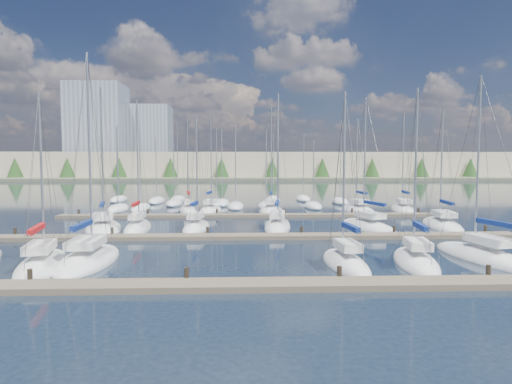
{
  "coord_description": "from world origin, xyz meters",
  "views": [
    {
      "loc": [
        -1.17,
        -19.04,
        6.31
      ],
      "look_at": [
        0.0,
        14.0,
        4.0
      ],
      "focal_mm": 30.0,
      "sensor_mm": 36.0,
      "label": 1
    }
  ],
  "objects_px": {
    "sailboat_f": "(483,257)",
    "sailboat_r": "(403,210)",
    "sailboat_h": "(103,228)",
    "sailboat_e": "(416,261)",
    "sailboat_i": "(138,228)",
    "sailboat_o": "(211,210)",
    "sailboat_c": "(89,260)",
    "sailboat_q": "(358,210)",
    "sailboat_d": "(346,263)",
    "sailboat_n": "(188,210)",
    "sailboat_m": "(442,225)",
    "sailboat_p": "(271,210)",
    "sailboat_l": "(368,227)",
    "sailboat_j": "(196,228)",
    "sailboat_k": "(278,226)",
    "sailboat_b": "(42,265)"
  },
  "relations": [
    {
      "from": "sailboat_c",
      "to": "sailboat_d",
      "type": "relative_size",
      "value": 1.23
    },
    {
      "from": "sailboat_j",
      "to": "sailboat_o",
      "type": "bearing_deg",
      "value": 94.2
    },
    {
      "from": "sailboat_f",
      "to": "sailboat_r",
      "type": "xyz_separation_m",
      "value": [
        5.33,
        27.53,
        0.01
      ]
    },
    {
      "from": "sailboat_k",
      "to": "sailboat_r",
      "type": "distance_m",
      "value": 22.18
    },
    {
      "from": "sailboat_e",
      "to": "sailboat_i",
      "type": "distance_m",
      "value": 24.94
    },
    {
      "from": "sailboat_c",
      "to": "sailboat_q",
      "type": "bearing_deg",
      "value": 46.15
    },
    {
      "from": "sailboat_f",
      "to": "sailboat_i",
      "type": "relative_size",
      "value": 0.98
    },
    {
      "from": "sailboat_i",
      "to": "sailboat_r",
      "type": "bearing_deg",
      "value": 20.89
    },
    {
      "from": "sailboat_n",
      "to": "sailboat_m",
      "type": "distance_m",
      "value": 29.55
    },
    {
      "from": "sailboat_c",
      "to": "sailboat_q",
      "type": "height_order",
      "value": "sailboat_c"
    },
    {
      "from": "sailboat_i",
      "to": "sailboat_o",
      "type": "distance_m",
      "value": 15.37
    },
    {
      "from": "sailboat_b",
      "to": "sailboat_p",
      "type": "distance_m",
      "value": 32.51
    },
    {
      "from": "sailboat_o",
      "to": "sailboat_p",
      "type": "bearing_deg",
      "value": 5.05
    },
    {
      "from": "sailboat_p",
      "to": "sailboat_d",
      "type": "bearing_deg",
      "value": -80.81
    },
    {
      "from": "sailboat_c",
      "to": "sailboat_n",
      "type": "relative_size",
      "value": 1.11
    },
    {
      "from": "sailboat_f",
      "to": "sailboat_m",
      "type": "distance_m",
      "value": 14.42
    },
    {
      "from": "sailboat_e",
      "to": "sailboat_l",
      "type": "xyz_separation_m",
      "value": [
        1.27,
        14.28,
        -0.01
      ]
    },
    {
      "from": "sailboat_b",
      "to": "sailboat_o",
      "type": "relative_size",
      "value": 0.85
    },
    {
      "from": "sailboat_j",
      "to": "sailboat_l",
      "type": "relative_size",
      "value": 0.85
    },
    {
      "from": "sailboat_p",
      "to": "sailboat_i",
      "type": "distance_m",
      "value": 19.46
    },
    {
      "from": "sailboat_c",
      "to": "sailboat_f",
      "type": "xyz_separation_m",
      "value": [
        25.27,
        -0.05,
        0.0
      ]
    },
    {
      "from": "sailboat_e",
      "to": "sailboat_l",
      "type": "distance_m",
      "value": 14.33
    },
    {
      "from": "sailboat_l",
      "to": "sailboat_i",
      "type": "bearing_deg",
      "value": 165.12
    },
    {
      "from": "sailboat_h",
      "to": "sailboat_r",
      "type": "height_order",
      "value": "sailboat_r"
    },
    {
      "from": "sailboat_p",
      "to": "sailboat_m",
      "type": "height_order",
      "value": "sailboat_p"
    },
    {
      "from": "sailboat_f",
      "to": "sailboat_j",
      "type": "bearing_deg",
      "value": 136.33
    },
    {
      "from": "sailboat_r",
      "to": "sailboat_m",
      "type": "distance_m",
      "value": 13.73
    },
    {
      "from": "sailboat_c",
      "to": "sailboat_f",
      "type": "height_order",
      "value": "sailboat_c"
    },
    {
      "from": "sailboat_c",
      "to": "sailboat_r",
      "type": "bearing_deg",
      "value": 40.41
    },
    {
      "from": "sailboat_k",
      "to": "sailboat_n",
      "type": "bearing_deg",
      "value": 134.09
    },
    {
      "from": "sailboat_m",
      "to": "sailboat_o",
      "type": "distance_m",
      "value": 27.11
    },
    {
      "from": "sailboat_p",
      "to": "sailboat_d",
      "type": "xyz_separation_m",
      "value": [
        2.51,
        -28.67,
        0.01
      ]
    },
    {
      "from": "sailboat_k",
      "to": "sailboat_b",
      "type": "bearing_deg",
      "value": -128.47
    },
    {
      "from": "sailboat_q",
      "to": "sailboat_d",
      "type": "distance_m",
      "value": 29.77
    },
    {
      "from": "sailboat_o",
      "to": "sailboat_d",
      "type": "bearing_deg",
      "value": -64.03
    },
    {
      "from": "sailboat_d",
      "to": "sailboat_p",
      "type": "bearing_deg",
      "value": 90.71
    },
    {
      "from": "sailboat_l",
      "to": "sailboat_r",
      "type": "bearing_deg",
      "value": 43.3
    },
    {
      "from": "sailboat_j",
      "to": "sailboat_e",
      "type": "relative_size",
      "value": 0.96
    },
    {
      "from": "sailboat_f",
      "to": "sailboat_h",
      "type": "bearing_deg",
      "value": 144.9
    },
    {
      "from": "sailboat_k",
      "to": "sailboat_q",
      "type": "distance_m",
      "value": 17.41
    },
    {
      "from": "sailboat_h",
      "to": "sailboat_e",
      "type": "distance_m",
      "value": 27.57
    },
    {
      "from": "sailboat_r",
      "to": "sailboat_o",
      "type": "height_order",
      "value": "sailboat_r"
    },
    {
      "from": "sailboat_p",
      "to": "sailboat_o",
      "type": "height_order",
      "value": "sailboat_p"
    },
    {
      "from": "sailboat_d",
      "to": "sailboat_i",
      "type": "relative_size",
      "value": 0.88
    },
    {
      "from": "sailboat_c",
      "to": "sailboat_o",
      "type": "relative_size",
      "value": 1.05
    },
    {
      "from": "sailboat_k",
      "to": "sailboat_f",
      "type": "relative_size",
      "value": 1.08
    },
    {
      "from": "sailboat_d",
      "to": "sailboat_i",
      "type": "xyz_separation_m",
      "value": [
        -15.98,
        14.62,
        0.0
      ]
    },
    {
      "from": "sailboat_j",
      "to": "sailboat_o",
      "type": "xyz_separation_m",
      "value": [
        0.32,
        14.37,
        0.01
      ]
    },
    {
      "from": "sailboat_c",
      "to": "sailboat_o",
      "type": "distance_m",
      "value": 27.94
    },
    {
      "from": "sailboat_i",
      "to": "sailboat_o",
      "type": "height_order",
      "value": "sailboat_o"
    }
  ]
}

